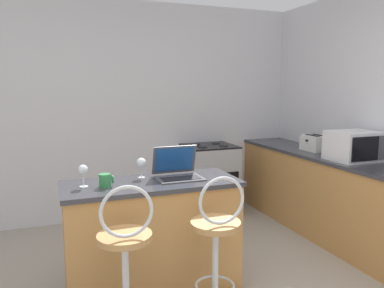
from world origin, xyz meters
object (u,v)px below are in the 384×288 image
bar_stool_near (126,268)px  stove_range (209,180)px  toaster (315,143)px  microwave (353,146)px  mug_green (105,180)px  laptop (177,170)px  wine_glass_short (83,171)px  bar_stool_far (216,252)px  wine_glass_tall (141,163)px

bar_stool_near → stove_range: 2.47m
toaster → stove_range: toaster is taller
microwave → mug_green: 2.42m
toaster → mug_green: bearing=-162.9°
mug_green → laptop: bearing=8.4°
bar_stool_near → toaster: (2.40, 1.24, 0.48)m
laptop → wine_glass_short: (-0.72, -0.03, 0.06)m
laptop → bar_stool_far: bearing=-81.9°
wine_glass_tall → wine_glass_short: 0.47m
bar_stool_far → toaster: toaster is taller
bar_stool_near → wine_glass_tall: wine_glass_tall is taller
microwave → stove_range: microwave is taller
bar_stool_far → mug_green: bearing=143.2°
bar_stool_near → mug_green: bar_stool_near is taller
stove_range → mug_green: 2.17m
bar_stool_far → mug_green: 0.93m
bar_stool_near → wine_glass_tall: bearing=68.6°
mug_green → bar_stool_far: bearing=-36.8°
mug_green → wine_glass_tall: bearing=29.8°
bar_stool_near → stove_range: bearing=54.7°
laptop → wine_glass_short: size_ratio=2.20×
bar_stool_far → stove_range: 2.17m
bar_stool_near → microwave: (2.37, 0.65, 0.54)m
laptop → wine_glass_tall: size_ratio=2.23×
microwave → toaster: 0.60m
laptop → stove_range: laptop is taller
bar_stool_far → microwave: microwave is taller
bar_stool_far → wine_glass_short: size_ratio=6.31×
bar_stool_far → wine_glass_short: wine_glass_short is taller
laptop → bar_stool_near: bearing=-132.6°
mug_green → microwave: bearing=3.6°
stove_range → mug_green: bearing=-134.0°
toaster → bar_stool_far: bearing=-145.1°
wine_glass_tall → laptop: bearing=-18.3°
bar_stool_far → stove_range: bar_stool_far is taller
stove_range → mug_green: (-1.47, -1.52, 0.49)m
wine_glass_short → microwave: bearing=2.3°
bar_stool_near → wine_glass_short: wine_glass_short is taller
microwave → stove_range: (-0.94, 1.37, -0.58)m
toaster → wine_glass_short: size_ratio=1.76×
bar_stool_near → stove_range: size_ratio=1.16×
microwave → toaster: bearing=87.6°
stove_range → wine_glass_tall: 1.87m
bar_stool_near → wine_glass_short: size_ratio=6.31×
bar_stool_far → laptop: size_ratio=2.88×
microwave → stove_range: size_ratio=0.50×
bar_stool_far → microwave: bearing=20.2°
bar_stool_far → bar_stool_near: bearing=180.0°
laptop → mug_green: (-0.57, -0.09, -0.01)m
wine_glass_short → laptop: bearing=2.6°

